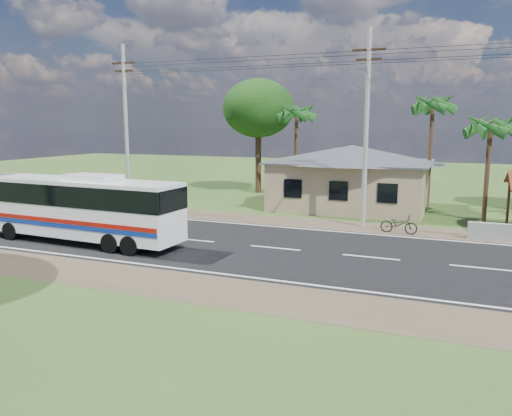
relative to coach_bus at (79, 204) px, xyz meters
The scene contains 11 objects.
ground 9.89m from the coach_bus, 14.71° to the left, with size 120.00×120.00×0.00m, color #2E4A1A.
road 9.89m from the coach_bus, 14.71° to the left, with size 120.00×16.00×0.03m.
house 18.63m from the coach_bus, 56.12° to the left, with size 12.40×10.00×5.00m.
utility_poles 15.48m from the coach_bus, 36.60° to the left, with size 32.80×2.22×11.00m.
palm_near 23.49m from the coach_bus, 35.49° to the left, with size 2.80×2.80×6.70m.
palm_mid 24.21m from the coach_bus, 49.43° to the left, with size 2.80×2.80×8.20m.
palm_far 19.80m from the coach_bus, 73.76° to the left, with size 2.80×2.80×7.70m.
tree_behind_house 21.15m from the coach_bus, 86.14° to the left, with size 6.00×6.00×9.61m.
coach_bus is the anchor object (origin of this frame).
motorcycle 16.61m from the coach_bus, 29.07° to the left, with size 0.68×1.95×1.03m, color black.
small_car 9.69m from the coach_bus, 150.48° to the left, with size 1.65×4.10×1.40m, color #2B2B2D.
Camera 1 is at (7.74, -21.73, 5.84)m, focal length 35.00 mm.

